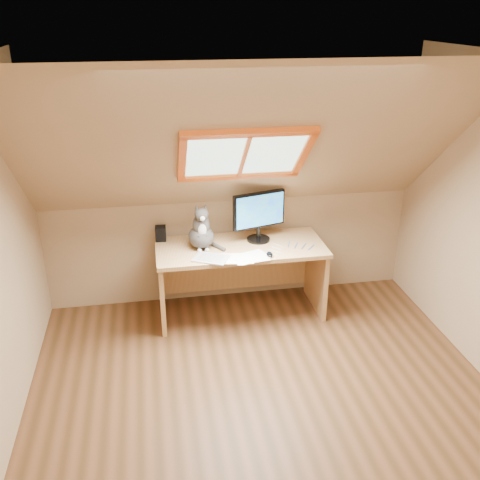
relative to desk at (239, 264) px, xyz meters
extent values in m
plane|color=brown|center=(-0.03, -1.45, -0.48)|extent=(3.50, 3.50, 0.00)
cube|color=tan|center=(-0.03, 0.30, 0.02)|extent=(3.50, 0.02, 1.00)
cube|color=silver|center=(-0.03, -2.22, 1.92)|extent=(3.50, 1.95, 0.02)
cube|color=tan|center=(-0.03, -0.47, 1.22)|extent=(3.50, 1.56, 1.41)
cube|color=#B2E0CC|center=(-0.03, -0.39, 1.15)|extent=(0.90, 0.53, 0.48)
cube|color=orange|center=(-0.03, -0.39, 1.15)|extent=(1.02, 0.64, 0.59)
cube|color=tan|center=(0.00, -0.07, 0.20)|extent=(1.52, 0.67, 0.04)
cube|color=tan|center=(-0.73, -0.07, -0.15)|extent=(0.04, 0.60, 0.66)
cube|color=tan|center=(0.73, -0.07, -0.15)|extent=(0.04, 0.60, 0.66)
cube|color=tan|center=(0.00, 0.24, -0.15)|extent=(1.42, 0.03, 0.46)
cylinder|color=black|center=(0.18, 0.03, 0.23)|extent=(0.21, 0.21, 0.02)
cylinder|color=black|center=(0.18, 0.03, 0.29)|extent=(0.03, 0.03, 0.12)
cube|color=black|center=(0.18, 0.03, 0.52)|extent=(0.49, 0.17, 0.33)
cube|color=#1030DF|center=(0.19, 0.00, 0.52)|extent=(0.45, 0.13, 0.29)
ellipsoid|color=#46413E|center=(-0.35, -0.02, 0.32)|extent=(0.24, 0.29, 0.20)
ellipsoid|color=#46413E|center=(-0.35, -0.04, 0.43)|extent=(0.16, 0.16, 0.21)
ellipsoid|color=silver|center=(-0.35, -0.11, 0.41)|extent=(0.08, 0.04, 0.12)
ellipsoid|color=#46413E|center=(-0.35, -0.09, 0.55)|extent=(0.12, 0.11, 0.11)
sphere|color=silver|center=(-0.34, -0.14, 0.53)|extent=(0.04, 0.04, 0.04)
cone|color=#46413E|center=(-0.38, -0.07, 0.61)|extent=(0.06, 0.06, 0.07)
cone|color=#46413E|center=(-0.31, -0.07, 0.61)|extent=(0.06, 0.06, 0.07)
cube|color=black|center=(-0.70, 0.18, 0.29)|extent=(0.10, 0.10, 0.14)
cube|color=#B2B2B7|center=(-0.30, -0.30, 0.22)|extent=(0.35, 0.31, 0.01)
ellipsoid|color=black|center=(0.21, -0.32, 0.23)|extent=(0.06, 0.10, 0.03)
cube|color=white|center=(-0.04, -0.33, 0.22)|extent=(0.33, 0.27, 0.00)
cube|color=white|center=(-0.04, -0.33, 0.22)|extent=(0.32, 0.24, 0.00)
cube|color=white|center=(-0.04, -0.33, 0.22)|extent=(0.35, 0.30, 0.00)
camera|label=1|loc=(-0.77, -4.39, 2.20)|focal=40.00mm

